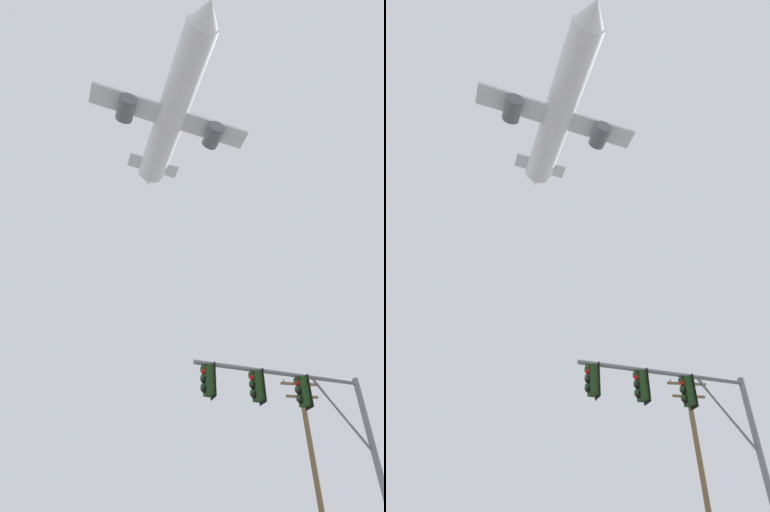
% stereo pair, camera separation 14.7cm
% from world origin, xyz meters
% --- Properties ---
extents(signal_pole_near, '(5.84, 1.32, 6.74)m').
position_xyz_m(signal_pole_near, '(4.20, 5.96, 5.19)').
color(signal_pole_near, slate).
rests_on(signal_pole_near, ground).
extents(utility_pole, '(2.20, 0.28, 10.11)m').
position_xyz_m(utility_pole, '(7.82, 14.62, 5.36)').
color(utility_pole, brown).
rests_on(utility_pole, ground).
extents(airplane, '(19.55, 25.31, 6.92)m').
position_xyz_m(airplane, '(0.17, 20.47, 44.81)').
color(airplane, white).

